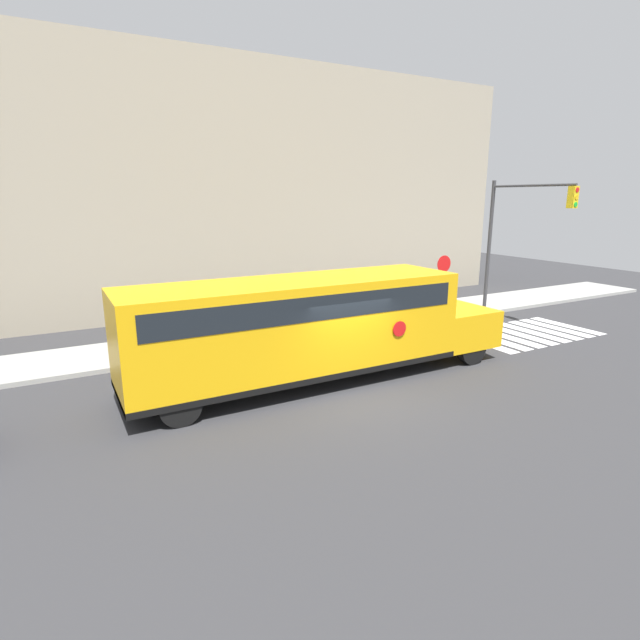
% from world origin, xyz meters
% --- Properties ---
extents(ground_plane, '(60.00, 60.00, 0.00)m').
position_xyz_m(ground_plane, '(0.00, 0.00, 0.00)').
color(ground_plane, '#333335').
extents(sidewalk_strip, '(44.00, 3.00, 0.15)m').
position_xyz_m(sidewalk_strip, '(0.00, 6.50, 0.07)').
color(sidewalk_strip, '#9E9E99').
rests_on(sidewalk_strip, ground).
extents(building_backdrop, '(32.00, 4.00, 11.15)m').
position_xyz_m(building_backdrop, '(0.00, 13.00, 5.57)').
color(building_backdrop, '#9E937F').
rests_on(building_backdrop, ground).
extents(crosswalk_stripes, '(5.40, 3.20, 0.01)m').
position_xyz_m(crosswalk_stripes, '(9.24, 2.00, 0.00)').
color(crosswalk_stripes, white).
rests_on(crosswalk_stripes, ground).
extents(school_bus, '(11.55, 2.57, 3.00)m').
position_xyz_m(school_bus, '(-0.60, 1.44, 1.72)').
color(school_bus, '#EAA80F').
rests_on(school_bus, ground).
extents(stop_sign, '(0.72, 0.10, 2.78)m').
position_xyz_m(stop_sign, '(7.92, 5.40, 1.85)').
color(stop_sign, '#38383A').
rests_on(stop_sign, ground).
extents(traffic_light, '(0.28, 4.02, 5.88)m').
position_xyz_m(traffic_light, '(10.39, 4.00, 3.92)').
color(traffic_light, '#38383A').
rests_on(traffic_light, ground).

